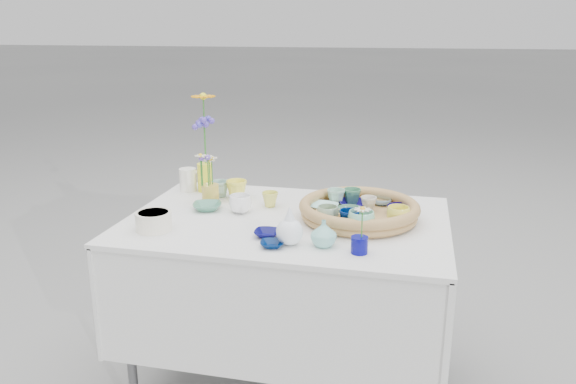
% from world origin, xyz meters
% --- Properties ---
extents(ground, '(80.00, 80.00, 0.00)m').
position_xyz_m(ground, '(0.00, 0.00, 0.00)').
color(ground, gray).
extents(display_table, '(1.26, 0.86, 0.77)m').
position_xyz_m(display_table, '(0.00, 0.00, 0.00)').
color(display_table, white).
rests_on(display_table, ground).
extents(wicker_tray, '(0.47, 0.47, 0.08)m').
position_xyz_m(wicker_tray, '(0.28, 0.05, 0.80)').
color(wicker_tray, olive).
rests_on(wicker_tray, display_table).
extents(tray_ceramic_0, '(0.12, 0.12, 0.03)m').
position_xyz_m(tray_ceramic_0, '(0.25, 0.15, 0.80)').
color(tray_ceramic_0, navy).
rests_on(tray_ceramic_0, wicker_tray).
extents(tray_ceramic_1, '(0.11, 0.11, 0.03)m').
position_xyz_m(tray_ceramic_1, '(0.44, 0.11, 0.80)').
color(tray_ceramic_1, '#090050').
rests_on(tray_ceramic_1, wicker_tray).
extents(tray_ceramic_2, '(0.10, 0.10, 0.07)m').
position_xyz_m(tray_ceramic_2, '(0.43, -0.02, 0.82)').
color(tray_ceramic_2, '#F8EF52').
rests_on(tray_ceramic_2, wicker_tray).
extents(tray_ceramic_3, '(0.12, 0.12, 0.03)m').
position_xyz_m(tray_ceramic_3, '(0.24, 0.04, 0.80)').
color(tray_ceramic_3, '#4A7A62').
rests_on(tray_ceramic_3, wicker_tray).
extents(tray_ceramic_4, '(0.09, 0.09, 0.07)m').
position_xyz_m(tray_ceramic_4, '(0.17, -0.06, 0.82)').
color(tray_ceramic_4, '#86A589').
rests_on(tray_ceramic_4, wicker_tray).
extents(tray_ceramic_5, '(0.14, 0.14, 0.03)m').
position_xyz_m(tray_ceramic_5, '(0.13, 0.08, 0.80)').
color(tray_ceramic_5, '#ABE4DE').
rests_on(tray_ceramic_5, wicker_tray).
extents(tray_ceramic_6, '(0.10, 0.10, 0.07)m').
position_xyz_m(tray_ceramic_6, '(0.17, 0.16, 0.82)').
color(tray_ceramic_6, '#92C2AB').
rests_on(tray_ceramic_6, wicker_tray).
extents(tray_ceramic_7, '(0.07, 0.07, 0.06)m').
position_xyz_m(tray_ceramic_7, '(0.31, 0.12, 0.81)').
color(tray_ceramic_7, beige).
rests_on(tray_ceramic_7, wicker_tray).
extents(tray_ceramic_8, '(0.11, 0.11, 0.03)m').
position_xyz_m(tray_ceramic_8, '(0.36, 0.22, 0.80)').
color(tray_ceramic_8, '#7DAACC').
rests_on(tray_ceramic_8, wicker_tray).
extents(tray_ceramic_9, '(0.08, 0.08, 0.07)m').
position_xyz_m(tray_ceramic_9, '(0.26, -0.10, 0.82)').
color(tray_ceramic_9, '#001550').
rests_on(tray_ceramic_9, wicker_tray).
extents(tray_ceramic_10, '(0.13, 0.13, 0.03)m').
position_xyz_m(tray_ceramic_10, '(0.17, -0.02, 0.80)').
color(tray_ceramic_10, '#FFCC7D').
rests_on(tray_ceramic_10, wicker_tray).
extents(tray_ceramic_11, '(0.11, 0.11, 0.08)m').
position_xyz_m(tray_ceramic_11, '(0.31, -0.12, 0.82)').
color(tray_ceramic_11, '#85D4AC').
rests_on(tray_ceramic_11, wicker_tray).
extents(tray_ceramic_12, '(0.08, 0.08, 0.07)m').
position_xyz_m(tray_ceramic_12, '(0.24, 0.19, 0.82)').
color(tray_ceramic_12, '#3A7855').
rests_on(tray_ceramic_12, wicker_tray).
extents(loose_ceramic_0, '(0.12, 0.12, 0.09)m').
position_xyz_m(loose_ceramic_0, '(-0.28, 0.21, 0.81)').
color(loose_ceramic_0, '#F8EC48').
rests_on(loose_ceramic_0, display_table).
extents(loose_ceramic_1, '(0.09, 0.09, 0.06)m').
position_xyz_m(loose_ceramic_1, '(-0.10, 0.14, 0.80)').
color(loose_ceramic_1, '#D7D652').
rests_on(loose_ceramic_1, display_table).
extents(loose_ceramic_2, '(0.15, 0.15, 0.03)m').
position_xyz_m(loose_ceramic_2, '(-0.35, 0.03, 0.78)').
color(loose_ceramic_2, '#468269').
rests_on(loose_ceramic_2, display_table).
extents(loose_ceramic_3, '(0.11, 0.11, 0.07)m').
position_xyz_m(loose_ceramic_3, '(-0.20, 0.03, 0.80)').
color(loose_ceramic_3, white).
rests_on(loose_ceramic_3, display_table).
extents(loose_ceramic_4, '(0.10, 0.10, 0.02)m').
position_xyz_m(loose_ceramic_4, '(-0.02, -0.21, 0.78)').
color(loose_ceramic_4, '#05054D').
rests_on(loose_ceramic_4, display_table).
extents(loose_ceramic_5, '(0.08, 0.08, 0.07)m').
position_xyz_m(loose_ceramic_5, '(-0.36, 0.23, 0.80)').
color(loose_ceramic_5, '#8EB7A8').
rests_on(loose_ceramic_5, display_table).
extents(loose_ceramic_6, '(0.10, 0.10, 0.02)m').
position_xyz_m(loose_ceramic_6, '(0.02, -0.30, 0.78)').
color(loose_ceramic_6, '#001645').
rests_on(loose_ceramic_6, display_table).
extents(fluted_bowl, '(0.16, 0.16, 0.07)m').
position_xyz_m(fluted_bowl, '(-0.46, -0.24, 0.80)').
color(fluted_bowl, white).
rests_on(fluted_bowl, display_table).
extents(bud_vase_paleblue, '(0.12, 0.12, 0.15)m').
position_xyz_m(bud_vase_paleblue, '(0.07, -0.26, 0.84)').
color(bud_vase_paleblue, white).
rests_on(bud_vase_paleblue, display_table).
extents(bud_vase_seafoam, '(0.10, 0.10, 0.10)m').
position_xyz_m(bud_vase_seafoam, '(0.19, -0.25, 0.81)').
color(bud_vase_seafoam, '#78C3B8').
rests_on(bud_vase_seafoam, display_table).
extents(bud_vase_cobalt, '(0.06, 0.06, 0.06)m').
position_xyz_m(bud_vase_cobalt, '(0.32, -0.29, 0.79)').
color(bud_vase_cobalt, '#05056E').
rests_on(bud_vase_cobalt, display_table).
extents(single_daisy, '(0.07, 0.07, 0.12)m').
position_xyz_m(single_daisy, '(0.32, -0.29, 0.87)').
color(single_daisy, white).
rests_on(single_daisy, bud_vase_cobalt).
extents(tall_vase_yellow, '(0.08, 0.08, 0.13)m').
position_xyz_m(tall_vase_yellow, '(-0.46, 0.30, 0.83)').
color(tall_vase_yellow, yellow).
rests_on(tall_vase_yellow, display_table).
extents(gerbera, '(0.14, 0.14, 0.32)m').
position_xyz_m(gerbera, '(-0.45, 0.31, 1.05)').
color(gerbera, '#FD9C06').
rests_on(gerbera, tall_vase_yellow).
extents(hydrangea, '(0.09, 0.09, 0.25)m').
position_xyz_m(hydrangea, '(-0.46, 0.31, 0.99)').
color(hydrangea, '#543DB7').
rests_on(hydrangea, tall_vase_yellow).
extents(white_pitcher, '(0.13, 0.11, 0.11)m').
position_xyz_m(white_pitcher, '(-0.54, 0.28, 0.82)').
color(white_pitcher, white).
rests_on(white_pitcher, display_table).
extents(daisy_cup, '(0.09, 0.09, 0.08)m').
position_xyz_m(daisy_cup, '(-0.37, 0.14, 0.80)').
color(daisy_cup, gold).
rests_on(daisy_cup, display_table).
extents(daisy_posy, '(0.09, 0.09, 0.15)m').
position_xyz_m(daisy_posy, '(-0.38, 0.13, 0.92)').
color(daisy_posy, beige).
rests_on(daisy_posy, daisy_cup).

